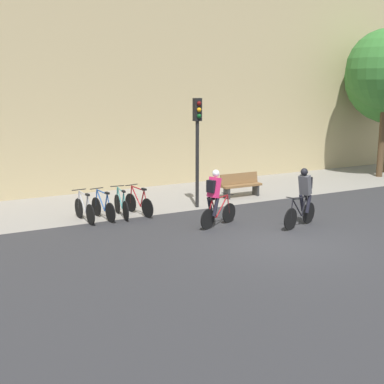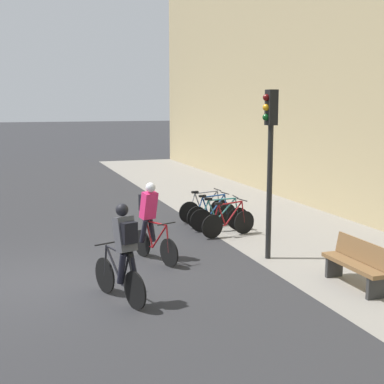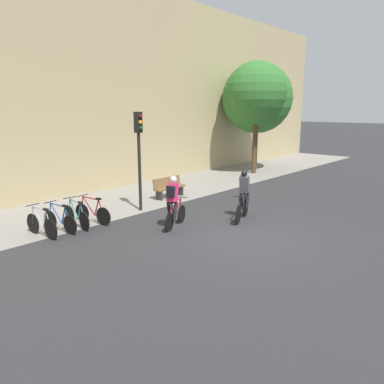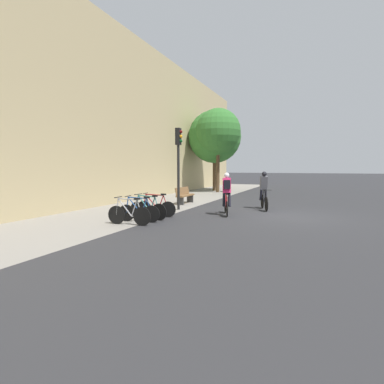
{
  "view_description": "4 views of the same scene",
  "coord_description": "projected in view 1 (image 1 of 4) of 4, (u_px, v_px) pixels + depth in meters",
  "views": [
    {
      "loc": [
        -8.69,
        -11.07,
        4.32
      ],
      "look_at": [
        -1.47,
        2.58,
        1.1
      ],
      "focal_mm": 50.0,
      "sensor_mm": 36.0,
      "label": 1
    },
    {
      "loc": [
        10.41,
        -0.51,
        3.43
      ],
      "look_at": [
        -0.47,
        3.18,
        1.54
      ],
      "focal_mm": 50.0,
      "sensor_mm": 36.0,
      "label": 2
    },
    {
      "loc": [
        -9.24,
        -5.95,
        3.86
      ],
      "look_at": [
        0.72,
        2.89,
        0.89
      ],
      "focal_mm": 35.0,
      "sensor_mm": 36.0,
      "label": 3
    },
    {
      "loc": [
        -12.54,
        -1.07,
        1.95
      ],
      "look_at": [
        -0.28,
        4.08,
        0.86
      ],
      "focal_mm": 28.0,
      "sensor_mm": 36.0,
      "label": 4
    }
  ],
  "objects": [
    {
      "name": "ground",
      "position": [
        285.0,
        244.0,
        14.44
      ],
      "size": [
        200.0,
        200.0,
        0.0
      ],
      "primitive_type": "plane",
      "color": "#2B2B2D"
    },
    {
      "name": "building_facade",
      "position": [
        146.0,
        67.0,
        21.49
      ],
      "size": [
        44.0,
        0.6,
        9.7
      ],
      "primitive_type": "cube",
      "color": "tan",
      "rests_on": "ground"
    },
    {
      "name": "bench",
      "position": [
        241.0,
        185.0,
        20.17
      ],
      "size": [
        1.63,
        0.44,
        0.89
      ],
      "color": "brown",
      "rests_on": "ground"
    },
    {
      "name": "parked_bike_2",
      "position": [
        121.0,
        205.0,
        17.2
      ],
      "size": [
        0.46,
        1.67,
        0.95
      ],
      "color": "black",
      "rests_on": "ground"
    },
    {
      "name": "parked_bike_1",
      "position": [
        103.0,
        207.0,
        16.92
      ],
      "size": [
        0.46,
        1.58,
        0.94
      ],
      "color": "black",
      "rests_on": "ground"
    },
    {
      "name": "traffic_light_pole",
      "position": [
        197.0,
        133.0,
        18.07
      ],
      "size": [
        0.26,
        0.3,
        3.75
      ],
      "color": "black",
      "rests_on": "ground"
    },
    {
      "name": "cyclist_pink",
      "position": [
        215.0,
        196.0,
        15.88
      ],
      "size": [
        1.55,
        0.67,
        1.75
      ],
      "color": "black",
      "rests_on": "ground"
    },
    {
      "name": "parked_bike_3",
      "position": [
        139.0,
        203.0,
        17.48
      ],
      "size": [
        0.48,
        1.61,
        0.95
      ],
      "color": "black",
      "rests_on": "ground"
    },
    {
      "name": "cyclist_grey",
      "position": [
        304.0,
        195.0,
        16.05
      ],
      "size": [
        1.6,
        0.67,
        1.77
      ],
      "color": "black",
      "rests_on": "ground"
    },
    {
      "name": "parked_bike_0",
      "position": [
        84.0,
        209.0,
        16.64
      ],
      "size": [
        0.46,
        1.62,
        0.96
      ],
      "color": "black",
      "rests_on": "ground"
    },
    {
      "name": "kerb_strip",
      "position": [
        175.0,
        197.0,
        20.28
      ],
      "size": [
        44.0,
        4.5,
        0.01
      ],
      "primitive_type": "cube",
      "color": "gray",
      "rests_on": "ground"
    }
  ]
}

